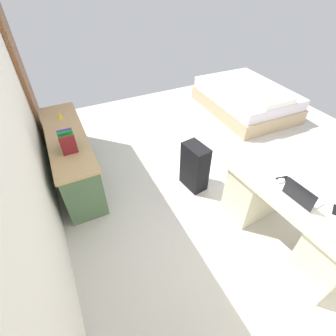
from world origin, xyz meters
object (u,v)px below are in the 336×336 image
at_px(bed, 246,99).
at_px(cell_phone_by_mouse, 283,179).
at_px(desk, 289,216).
at_px(computer_mouse, 281,181).
at_px(credenza, 72,157).
at_px(figurine_small, 59,115).
at_px(laptop, 301,196).
at_px(suitcase_black, 195,167).

distance_m(bed, cell_phone_by_mouse, 2.93).
relative_size(desk, computer_mouse, 14.89).
height_order(credenza, figurine_small, figurine_small).
bearing_deg(bed, credenza, 99.28).
xyz_separation_m(credenza, cell_phone_by_mouse, (-1.84, -1.89, 0.36)).
distance_m(credenza, bed, 3.53).
xyz_separation_m(credenza, laptop, (-2.12, -1.82, 0.41)).
height_order(bed, figurine_small, figurine_small).
bearing_deg(computer_mouse, laptop, 170.98).
xyz_separation_m(laptop, figurine_small, (2.56, 1.82, 0.01)).
height_order(desk, suitcase_black, desk).
bearing_deg(laptop, cell_phone_by_mouse, -13.67).
relative_size(computer_mouse, figurine_small, 0.91).
bearing_deg(cell_phone_by_mouse, credenza, 57.28).
bearing_deg(computer_mouse, bed, -38.82).
xyz_separation_m(desk, computer_mouse, (0.21, 0.04, 0.36)).
relative_size(desk, laptop, 4.55).
height_order(bed, computer_mouse, computer_mouse).
relative_size(desk, credenza, 0.83).
bearing_deg(credenza, desk, -137.69).
bearing_deg(computer_mouse, desk, -173.59).
distance_m(bed, suitcase_black, 2.52).
distance_m(laptop, computer_mouse, 0.27).
bearing_deg(cell_phone_by_mouse, desk, -170.10).
distance_m(bed, computer_mouse, 2.97).
distance_m(credenza, suitcase_black, 1.68).
bearing_deg(desk, bed, -31.33).
xyz_separation_m(desk, cell_phone_by_mouse, (0.23, -0.01, 0.35)).
bearing_deg(bed, cell_phone_by_mouse, 146.45).
relative_size(credenza, cell_phone_by_mouse, 13.24).
bearing_deg(cell_phone_by_mouse, laptop, 177.87).
height_order(computer_mouse, cell_phone_by_mouse, computer_mouse).
height_order(credenza, laptop, laptop).
relative_size(desk, bed, 0.77).
bearing_deg(bed, desk, 148.67).
relative_size(suitcase_black, computer_mouse, 6.65).
bearing_deg(suitcase_black, credenza, 49.61).
bearing_deg(cell_phone_by_mouse, bed, -22.01).
bearing_deg(computer_mouse, cell_phone_by_mouse, -76.35).
xyz_separation_m(bed, laptop, (-2.69, 1.66, 0.53)).
relative_size(laptop, computer_mouse, 3.27).
xyz_separation_m(bed, suitcase_black, (-1.46, 2.06, 0.09)).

